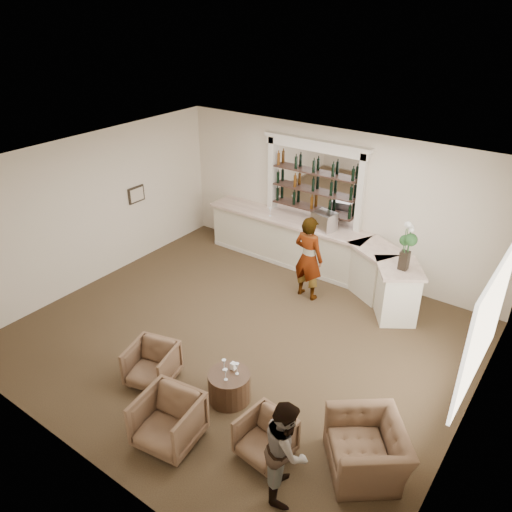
{
  "coord_description": "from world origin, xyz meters",
  "views": [
    {
      "loc": [
        4.71,
        -6.05,
        5.81
      ],
      "look_at": [
        -0.31,
        0.9,
        1.28
      ],
      "focal_mm": 35.0,
      "sensor_mm": 36.0,
      "label": 1
    }
  ],
  "objects_px": {
    "bar_counter": "(314,250)",
    "armchair_left": "(152,364)",
    "cocktail_table": "(229,386)",
    "armchair_center": "(168,421)",
    "flower_vase": "(407,243)",
    "armchair_far": "(367,449)",
    "armchair_right": "(265,438)",
    "sommelier": "(308,258)",
    "espresso_machine": "(324,221)",
    "guest": "(286,448)"
  },
  "relations": [
    {
      "from": "bar_counter",
      "to": "armchair_left",
      "type": "relative_size",
      "value": 7.46
    },
    {
      "from": "armchair_left",
      "to": "espresso_machine",
      "type": "xyz_separation_m",
      "value": [
        0.51,
        4.83,
        1.0
      ]
    },
    {
      "from": "bar_counter",
      "to": "sommelier",
      "type": "relative_size",
      "value": 3.1
    },
    {
      "from": "armchair_left",
      "to": "armchair_right",
      "type": "bearing_deg",
      "value": -18.66
    },
    {
      "from": "armchair_left",
      "to": "sommelier",
      "type": "bearing_deg",
      "value": 64.28
    },
    {
      "from": "cocktail_table",
      "to": "guest",
      "type": "xyz_separation_m",
      "value": [
        1.62,
        -0.87,
        0.49
      ]
    },
    {
      "from": "armchair_far",
      "to": "flower_vase",
      "type": "xyz_separation_m",
      "value": [
        -1.03,
        3.67,
        1.33
      ]
    },
    {
      "from": "cocktail_table",
      "to": "armchair_center",
      "type": "height_order",
      "value": "armchair_center"
    },
    {
      "from": "cocktail_table",
      "to": "flower_vase",
      "type": "height_order",
      "value": "flower_vase"
    },
    {
      "from": "bar_counter",
      "to": "flower_vase",
      "type": "relative_size",
      "value": 5.79
    },
    {
      "from": "guest",
      "to": "espresso_machine",
      "type": "relative_size",
      "value": 3.16
    },
    {
      "from": "armchair_right",
      "to": "cocktail_table",
      "type": "bearing_deg",
      "value": 159.04
    },
    {
      "from": "guest",
      "to": "espresso_machine",
      "type": "height_order",
      "value": "espresso_machine"
    },
    {
      "from": "flower_vase",
      "to": "armchair_left",
      "type": "bearing_deg",
      "value": -122.27
    },
    {
      "from": "cocktail_table",
      "to": "armchair_right",
      "type": "relative_size",
      "value": 0.96
    },
    {
      "from": "cocktail_table",
      "to": "armchair_center",
      "type": "relative_size",
      "value": 0.78
    },
    {
      "from": "bar_counter",
      "to": "armchair_center",
      "type": "distance_m",
      "value": 5.62
    },
    {
      "from": "guest",
      "to": "sommelier",
      "type": "bearing_deg",
      "value": -0.62
    },
    {
      "from": "bar_counter",
      "to": "armchair_center",
      "type": "xyz_separation_m",
      "value": [
        0.81,
        -5.56,
        -0.18
      ]
    },
    {
      "from": "guest",
      "to": "armchair_right",
      "type": "bearing_deg",
      "value": 32.38
    },
    {
      "from": "armchair_center",
      "to": "armchair_right",
      "type": "relative_size",
      "value": 1.23
    },
    {
      "from": "bar_counter",
      "to": "cocktail_table",
      "type": "bearing_deg",
      "value": -77.39
    },
    {
      "from": "bar_counter",
      "to": "guest",
      "type": "xyz_separation_m",
      "value": [
        2.6,
        -5.25,
        0.17
      ]
    },
    {
      "from": "armchair_left",
      "to": "armchair_center",
      "type": "distance_m",
      "value": 1.37
    },
    {
      "from": "armchair_right",
      "to": "armchair_left",
      "type": "bearing_deg",
      "value": -177.07
    },
    {
      "from": "sommelier",
      "to": "armchair_far",
      "type": "height_order",
      "value": "sommelier"
    },
    {
      "from": "sommelier",
      "to": "guest",
      "type": "bearing_deg",
      "value": 121.86
    },
    {
      "from": "armchair_left",
      "to": "armchair_center",
      "type": "xyz_separation_m",
      "value": [
        1.13,
        -0.76,
        0.05
      ]
    },
    {
      "from": "armchair_right",
      "to": "espresso_machine",
      "type": "distance_m",
      "value": 5.42
    },
    {
      "from": "guest",
      "to": "armchair_far",
      "type": "distance_m",
      "value": 1.23
    },
    {
      "from": "bar_counter",
      "to": "guest",
      "type": "height_order",
      "value": "guest"
    },
    {
      "from": "guest",
      "to": "flower_vase",
      "type": "height_order",
      "value": "flower_vase"
    },
    {
      "from": "cocktail_table",
      "to": "sommelier",
      "type": "distance_m",
      "value": 3.52
    },
    {
      "from": "bar_counter",
      "to": "espresso_machine",
      "type": "xyz_separation_m",
      "value": [
        0.19,
        0.03,
        0.77
      ]
    },
    {
      "from": "armchair_right",
      "to": "armchair_far",
      "type": "distance_m",
      "value": 1.39
    },
    {
      "from": "guest",
      "to": "flower_vase",
      "type": "relative_size",
      "value": 1.5
    },
    {
      "from": "cocktail_table",
      "to": "sommelier",
      "type": "xyz_separation_m",
      "value": [
        -0.58,
        3.41,
        0.67
      ]
    },
    {
      "from": "armchair_far",
      "to": "armchair_right",
      "type": "bearing_deg",
      "value": -102.52
    },
    {
      "from": "guest",
      "to": "espresso_machine",
      "type": "distance_m",
      "value": 5.83
    },
    {
      "from": "armchair_right",
      "to": "espresso_machine",
      "type": "height_order",
      "value": "espresso_machine"
    },
    {
      "from": "bar_counter",
      "to": "armchair_left",
      "type": "xyz_separation_m",
      "value": [
        -0.32,
        -4.8,
        -0.23
      ]
    },
    {
      "from": "armchair_far",
      "to": "sommelier",
      "type": "bearing_deg",
      "value": -178.07
    },
    {
      "from": "armchair_center",
      "to": "espresso_machine",
      "type": "bearing_deg",
      "value": 88.11
    },
    {
      "from": "bar_counter",
      "to": "sommelier",
      "type": "xyz_separation_m",
      "value": [
        0.4,
        -0.97,
        0.35
      ]
    },
    {
      "from": "espresso_machine",
      "to": "armchair_center",
      "type": "bearing_deg",
      "value": -73.3
    },
    {
      "from": "flower_vase",
      "to": "guest",
      "type": "bearing_deg",
      "value": -86.1
    },
    {
      "from": "espresso_machine",
      "to": "armchair_far",
      "type": "bearing_deg",
      "value": -43.96
    },
    {
      "from": "armchair_far",
      "to": "armchair_left",
      "type": "bearing_deg",
      "value": -121.75
    },
    {
      "from": "armchair_left",
      "to": "armchair_far",
      "type": "bearing_deg",
      "value": -7.72
    },
    {
      "from": "sommelier",
      "to": "armchair_right",
      "type": "height_order",
      "value": "sommelier"
    }
  ]
}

